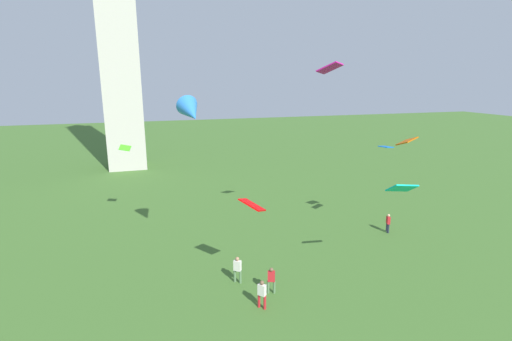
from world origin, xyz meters
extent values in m
cylinder|color=#51754C|center=(-3.07, 15.02, 0.42)|extent=(0.16, 0.16, 0.83)
cylinder|color=#51754C|center=(-2.71, 14.89, 0.42)|extent=(0.16, 0.16, 0.83)
cube|color=red|center=(-2.89, 14.96, 1.16)|extent=(0.51, 0.40, 0.66)
sphere|color=brown|center=(-2.89, 14.96, 1.61)|extent=(0.24, 0.24, 0.24)
cylinder|color=#51754C|center=(-4.43, 16.67, 0.44)|extent=(0.16, 0.16, 0.88)
cylinder|color=#51754C|center=(-4.74, 16.93, 0.44)|extent=(0.16, 0.16, 0.88)
cube|color=silver|center=(-4.58, 16.80, 1.23)|extent=(0.54, 0.52, 0.70)
sphere|color=#A37556|center=(-4.58, 16.80, 1.70)|extent=(0.26, 0.26, 0.26)
cylinder|color=red|center=(-4.08, 13.77, 0.42)|extent=(0.16, 0.16, 0.85)
cylinder|color=red|center=(-3.82, 13.48, 0.42)|extent=(0.16, 0.16, 0.85)
cube|color=silver|center=(-3.95, 13.62, 1.19)|extent=(0.50, 0.52, 0.67)
sphere|color=brown|center=(-3.95, 13.62, 1.65)|extent=(0.25, 0.25, 0.25)
cylinder|color=#1E2333|center=(10.03, 20.81, 0.40)|extent=(0.15, 0.15, 0.80)
cylinder|color=#1E2333|center=(10.14, 21.16, 0.40)|extent=(0.15, 0.15, 0.80)
cube|color=red|center=(10.09, 20.99, 1.12)|extent=(0.38, 0.49, 0.64)
sphere|color=#D8AD84|center=(10.09, 20.99, 1.56)|extent=(0.23, 0.23, 0.23)
cone|color=#2C7BDD|center=(-6.88, 19.05, 11.06)|extent=(1.75, 2.54, 2.04)
cube|color=#0BC9AD|center=(4.88, 13.33, 6.64)|extent=(1.67, 1.02, 0.84)
cube|color=blue|center=(9.66, 21.57, 7.53)|extent=(1.49, 1.31, 0.22)
cube|color=#C05103|center=(9.83, 19.27, 8.36)|extent=(1.78, 1.56, 0.70)
cube|color=#E90707|center=(-3.92, 15.67, 5.71)|extent=(1.69, 1.83, 0.84)
cube|color=#41E11E|center=(-11.37, 29.36, 7.23)|extent=(1.09, 0.77, 0.56)
cube|color=#CD168F|center=(3.57, 20.67, 13.86)|extent=(1.91, 1.93, 0.90)
camera|label=1|loc=(-10.10, -4.86, 13.05)|focal=26.34mm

